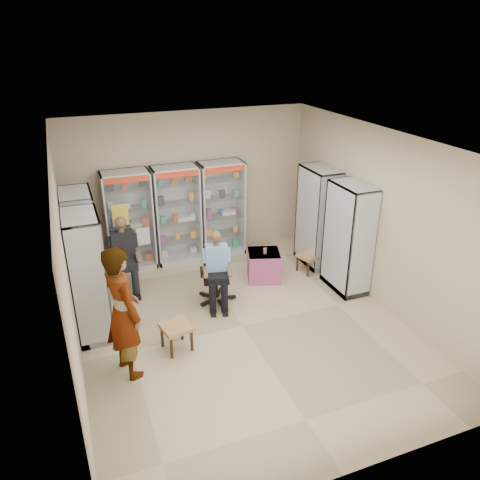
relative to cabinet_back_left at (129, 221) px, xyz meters
name	(u,v)px	position (x,y,z in m)	size (l,w,h in m)	color
floor	(243,326)	(1.30, -2.73, -1.00)	(6.00, 6.00, 0.00)	tan
room_shell	(243,213)	(1.30, -2.73, 0.97)	(5.02, 6.02, 3.01)	#BDA68C
cabinet_back_left	(129,221)	(0.00, 0.00, 0.00)	(0.90, 0.50, 2.00)	#AEB1B5
cabinet_back_mid	(177,215)	(0.95, 0.00, 0.00)	(0.90, 0.50, 2.00)	#A2A5A9
cabinet_back_right	(221,209)	(1.90, 0.00, 0.00)	(0.90, 0.50, 2.00)	#A3A6AA
cabinet_right_far	(317,217)	(3.53, -1.13, 0.00)	(0.50, 0.90, 2.00)	#B1B3B8
cabinet_right_near	(348,238)	(3.53, -2.23, 0.00)	(0.50, 0.90, 2.00)	silver
cabinet_left_far	(83,248)	(-0.93, -0.93, 0.00)	(0.50, 0.90, 2.00)	#AFB1B7
cabinet_left_near	(89,277)	(-0.93, -2.03, 0.00)	(0.50, 0.90, 2.00)	#A7AAAE
wooden_chair	(125,264)	(-0.25, -0.73, -0.53)	(0.42, 0.42, 0.94)	black
seated_customer	(124,255)	(-0.25, -0.78, -0.33)	(0.44, 0.60, 1.34)	black
office_chair	(216,275)	(1.16, -1.81, -0.50)	(0.55, 0.55, 1.00)	black
seated_shopkeeper	(217,269)	(1.16, -1.86, -0.36)	(0.42, 0.58, 1.28)	#74AFE6
pink_trunk	(264,265)	(2.26, -1.39, -0.72)	(0.59, 0.57, 0.57)	#A0407F
tea_glass	(265,251)	(2.26, -1.44, -0.38)	(0.07, 0.07, 0.10)	#612308
woven_stool_a	(308,263)	(3.20, -1.44, -0.81)	(0.37, 0.37, 0.37)	olive
woven_stool_b	(177,337)	(0.17, -2.91, -0.79)	(0.41, 0.41, 0.41)	#AD7349
standing_man	(123,312)	(-0.58, -3.16, -0.03)	(0.71, 0.46, 1.93)	gray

